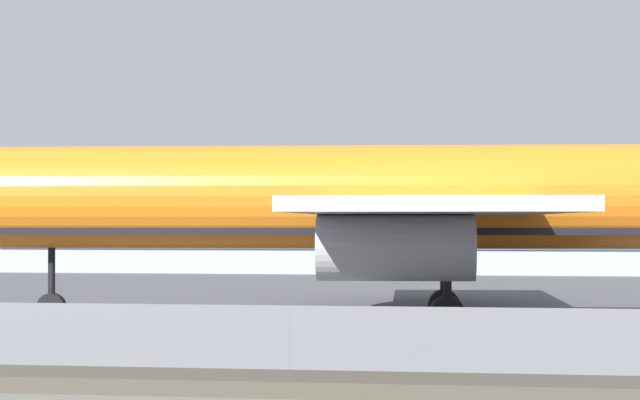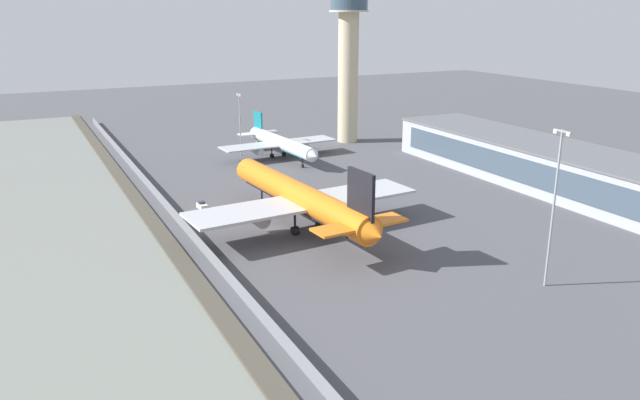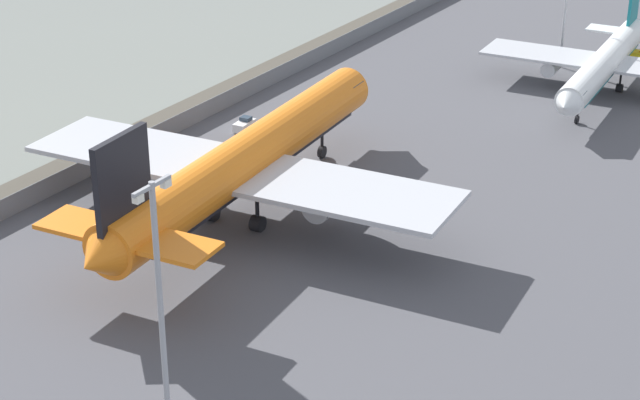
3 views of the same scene
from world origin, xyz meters
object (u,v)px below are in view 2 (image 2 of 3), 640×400
apron_light_mast_apron_east (554,202)px  baggage_tug (202,206)px  cargo_jet_orange (301,198)px  apron_light_mast_apron_west (240,121)px  control_tower (348,54)px  passenger_jet_white_teal (281,143)px  ops_van (266,144)px

apron_light_mast_apron_east → baggage_tug: bearing=-148.9°
cargo_jet_orange → baggage_tug: size_ratio=16.54×
apron_light_mast_apron_west → apron_light_mast_apron_east: apron_light_mast_apron_east is taller
control_tower → passenger_jet_white_teal: bearing=-66.3°
cargo_jet_orange → control_tower: control_tower is taller
passenger_jet_white_teal → baggage_tug: 50.52m
apron_light_mast_apron_east → passenger_jet_white_teal: bearing=-178.3°
passenger_jet_white_teal → baggage_tug: size_ratio=12.23×
baggage_tug → passenger_jet_white_teal: bearing=137.6°
cargo_jet_orange → apron_light_mast_apron_west: size_ratio=3.01×
cargo_jet_orange → apron_light_mast_apron_west: (-65.64, 10.87, 4.14)m
ops_van → apron_light_mast_apron_west: size_ratio=0.29×
apron_light_mast_apron_east → apron_light_mast_apron_west: bearing=-173.7°
cargo_jet_orange → control_tower: bearing=145.1°
cargo_jet_orange → passenger_jet_white_teal: 60.55m
baggage_tug → apron_light_mast_apron_east: 72.54m
passenger_jet_white_teal → apron_light_mast_apron_west: (-8.48, -9.03, 5.92)m
cargo_jet_orange → ops_van: cargo_jet_orange is taller
passenger_jet_white_teal → control_tower: (-12.66, 28.85, 23.50)m
baggage_tug → ops_van: size_ratio=0.62×
cargo_jet_orange → ops_van: size_ratio=10.31×
passenger_jet_white_teal → apron_light_mast_apron_east: size_ratio=1.64×
passenger_jet_white_teal → apron_light_mast_apron_east: apron_light_mast_apron_east is taller
passenger_jet_white_teal → ops_van: size_ratio=7.62×
cargo_jet_orange → apron_light_mast_apron_west: apron_light_mast_apron_west is taller
passenger_jet_white_teal → control_tower: size_ratio=0.83×
baggage_tug → apron_light_mast_apron_east: apron_light_mast_apron_east is taller
baggage_tug → control_tower: 84.67m
baggage_tug → ops_van: 62.75m
baggage_tug → control_tower: size_ratio=0.07×
ops_van → apron_light_mast_apron_east: apron_light_mast_apron_east is taller
control_tower → apron_light_mast_apron_west: size_ratio=2.69×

